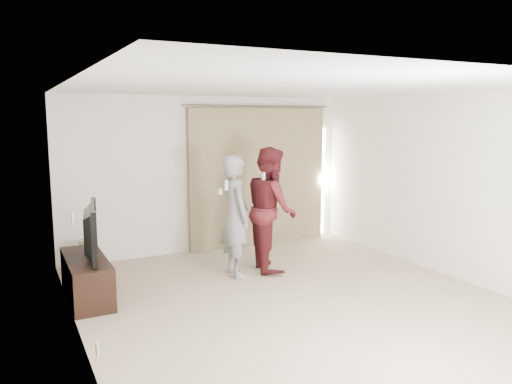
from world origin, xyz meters
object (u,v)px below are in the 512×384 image
Objects in this scene: person_man at (235,216)px; person_woman at (271,209)px; tv_console at (87,278)px; tv at (84,231)px.

person_woman is (0.60, 0.05, 0.05)m from person_man.
tv_console is 1.17× the size of tv.
tv_console is 0.78× the size of person_man.
tv_console is at bearing 0.00° from tv.
person_woman is (2.65, 0.05, 0.65)m from tv_console.
tv is at bearing -179.02° from person_woman.
tv_console is 0.74× the size of person_woman.
tv_console is at bearing 179.92° from person_man.
person_woman reaches higher than tv.
tv is 0.67× the size of person_man.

